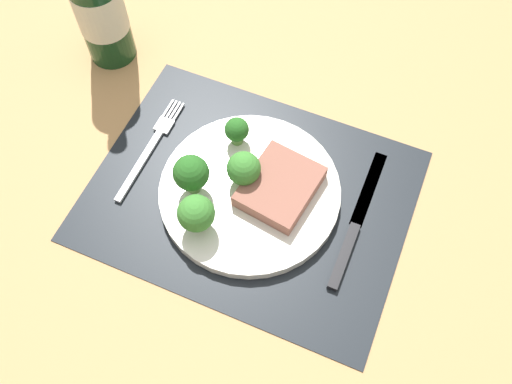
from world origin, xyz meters
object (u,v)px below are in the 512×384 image
(knife, at_px, (354,228))
(wine_bottle, at_px, (97,1))
(plate, at_px, (250,192))
(fork, at_px, (150,147))
(steak, at_px, (280,186))

(knife, height_order, wine_bottle, wine_bottle)
(knife, bearing_deg, plate, -177.80)
(plate, bearing_deg, fork, 175.17)
(plate, distance_m, fork, 0.17)
(plate, distance_m, wine_bottle, 0.37)
(knife, bearing_deg, wine_bottle, 161.92)
(plate, relative_size, fork, 1.34)
(fork, xyz_separation_m, wine_bottle, (-0.15, 0.15, 0.10))
(plate, bearing_deg, knife, 1.97)
(knife, bearing_deg, steak, 175.86)
(steak, bearing_deg, plate, -160.43)
(steak, relative_size, fork, 0.57)
(steak, height_order, knife, steak)
(plate, distance_m, knife, 0.15)
(steak, relative_size, knife, 0.48)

